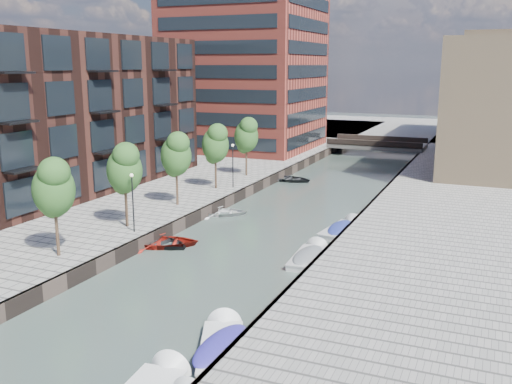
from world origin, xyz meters
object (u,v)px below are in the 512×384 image
Objects in this scene: motorboat_4 at (309,256)px; car at (453,157)px; tree_6 at (246,134)px; bridge at (377,145)px; tree_4 at (176,153)px; tree_3 at (124,167)px; sloop_1 at (164,246)px; sloop_3 at (222,215)px; motorboat_3 at (343,229)px; motorboat_0 at (222,345)px; tree_5 at (215,143)px; sloop_4 at (291,181)px; sloop_2 at (163,246)px; tree_2 at (53,186)px.

motorboat_4 is 37.46m from car.
tree_6 is at bearing 123.90° from motorboat_4.
bridge is 2.18× the size of tree_4.
tree_3 is 1.41× the size of sloop_1.
car reaches higher than sloop_3.
motorboat_3 is at bearing 86.46° from motorboat_4.
motorboat_0 is (13.53, -32.94, -5.10)m from tree_6.
tree_4 is at bearing 125.53° from motorboat_0.
motorboat_3 is at bearing -23.69° from tree_5.
tree_3 is at bearing -150.13° from motorboat_3.
tree_5 is 1.10× the size of motorboat_0.
sloop_3 is 1.14× the size of car.
motorboat_0 is at bearing -67.67° from tree_6.
car is at bearing -44.37° from sloop_4.
tree_5 is at bearing 156.31° from motorboat_3.
motorboat_4 is at bearing -106.23° from sloop_2.
tree_3 is (-8.50, -47.00, 3.92)m from bridge.
tree_3 is 1.20× the size of motorboat_4.
motorboat_0 is at bearing -62.46° from tree_5.
bridge is 2.81× the size of sloop_4.
sloop_2 is 13.46m from motorboat_3.
tree_4 reaches higher than motorboat_3.
tree_3 is 14.37m from motorboat_4.
motorboat_3 is 1.39× the size of car.
tree_5 reaches higher than sloop_2.
tree_3 is 42.80m from car.
tree_2 is 1.00× the size of tree_4.
bridge is 14.01m from car.
tree_6 reaches higher than motorboat_3.
tree_2 is at bearing -90.00° from tree_3.
tree_2 is 16.45m from motorboat_4.
car is (5.88, 36.97, 1.45)m from motorboat_4.
sloop_1 is 41.58m from car.
tree_3 is at bearing -90.00° from tree_6.
tree_4 is 9.60m from sloop_2.
tree_6 is 1.10× the size of motorboat_0.
bridge is 38.55m from sloop_3.
sloop_2 is 10.29m from motorboat_4.
tree_5 is at bearing 90.00° from tree_4.
motorboat_3 is (13.82, -13.06, -5.10)m from tree_6.
tree_5 is 1.41× the size of sloop_1.
tree_6 is 35.97m from motorboat_0.
sloop_1 is (3.17, -14.26, -5.31)m from tree_5.
sloop_3 is (0.04, 9.10, 0.00)m from sloop_1.
sloop_2 is 1.00× the size of motorboat_4.
tree_3 is 1.00× the size of tree_4.
tree_4 is 7.00m from tree_5.
tree_5 is 8.07m from sloop_3.
sloop_4 is 37.81m from motorboat_0.
motorboat_4 is at bearing -56.10° from tree_6.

